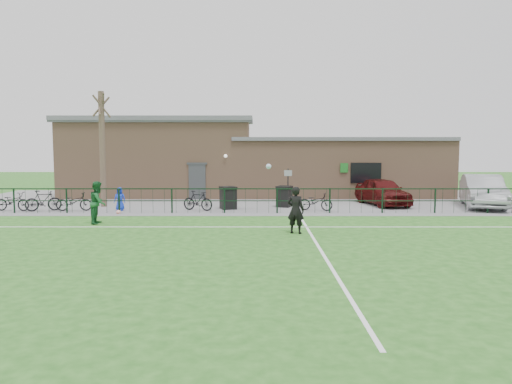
{
  "coord_description": "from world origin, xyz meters",
  "views": [
    {
      "loc": [
        0.02,
        -15.5,
        3.22
      ],
      "look_at": [
        0.0,
        5.0,
        1.3
      ],
      "focal_mm": 35.0,
      "sensor_mm": 36.0,
      "label": 1
    }
  ],
  "objects_px": {
    "bare_tree": "(102,150)",
    "car_silver": "(483,191)",
    "bicycle_a": "(12,201)",
    "bicycle_d": "(198,201)",
    "bicycle_c": "(74,202)",
    "bicycle_b": "(43,201)",
    "wheelie_bin_right": "(284,197)",
    "sign_post": "(288,188)",
    "wheelie_bin_left": "(228,199)",
    "outfield_player": "(98,202)",
    "spectator_child": "(120,199)",
    "ball_ground": "(118,212)",
    "car_maroon": "(382,191)",
    "bicycle_e": "(316,202)"
  },
  "relations": [
    {
      "from": "bicycle_a",
      "to": "bicycle_c",
      "type": "distance_m",
      "value": 3.02
    },
    {
      "from": "bicycle_d",
      "to": "bicycle_b",
      "type": "bearing_deg",
      "value": 114.57
    },
    {
      "from": "bicycle_c",
      "to": "bicycle_d",
      "type": "height_order",
      "value": "bicycle_d"
    },
    {
      "from": "bare_tree",
      "to": "car_silver",
      "type": "relative_size",
      "value": 1.18
    },
    {
      "from": "wheelie_bin_right",
      "to": "bicycle_e",
      "type": "bearing_deg",
      "value": -23.42
    },
    {
      "from": "outfield_player",
      "to": "ball_ground",
      "type": "xyz_separation_m",
      "value": [
        0.05,
        2.77,
        -0.77
      ]
    },
    {
      "from": "car_maroon",
      "to": "outfield_player",
      "type": "relative_size",
      "value": 2.45
    },
    {
      "from": "bicycle_a",
      "to": "bicycle_d",
      "type": "distance_m",
      "value": 9.08
    },
    {
      "from": "bicycle_a",
      "to": "ball_ground",
      "type": "height_order",
      "value": "bicycle_a"
    },
    {
      "from": "bicycle_c",
      "to": "ball_ground",
      "type": "distance_m",
      "value": 2.72
    },
    {
      "from": "car_silver",
      "to": "outfield_player",
      "type": "relative_size",
      "value": 2.91
    },
    {
      "from": "outfield_player",
      "to": "bicycle_c",
      "type": "bearing_deg",
      "value": 29.5
    },
    {
      "from": "bicycle_b",
      "to": "ball_ground",
      "type": "xyz_separation_m",
      "value": [
        3.94,
        -1.0,
        -0.42
      ]
    },
    {
      "from": "car_silver",
      "to": "bicycle_a",
      "type": "xyz_separation_m",
      "value": [
        -23.7,
        -1.46,
        -0.38
      ]
    },
    {
      "from": "bicycle_d",
      "to": "bicycle_c",
      "type": "bearing_deg",
      "value": 114.26
    },
    {
      "from": "wheelie_bin_right",
      "to": "car_silver",
      "type": "relative_size",
      "value": 0.2
    },
    {
      "from": "bare_tree",
      "to": "sign_post",
      "type": "xyz_separation_m",
      "value": [
        9.66,
        -0.05,
        -1.98
      ]
    },
    {
      "from": "bare_tree",
      "to": "bicycle_a",
      "type": "relative_size",
      "value": 3.41
    },
    {
      "from": "sign_post",
      "to": "bicycle_e",
      "type": "bearing_deg",
      "value": -50.84
    },
    {
      "from": "wheelie_bin_left",
      "to": "car_maroon",
      "type": "xyz_separation_m",
      "value": [
        8.21,
        1.71,
        0.21
      ]
    },
    {
      "from": "outfield_player",
      "to": "wheelie_bin_right",
      "type": "bearing_deg",
      "value": -58.37
    },
    {
      "from": "wheelie_bin_left",
      "to": "bicycle_a",
      "type": "bearing_deg",
      "value": 163.52
    },
    {
      "from": "spectator_child",
      "to": "bicycle_a",
      "type": "bearing_deg",
      "value": 179.74
    },
    {
      "from": "car_silver",
      "to": "bicycle_b",
      "type": "height_order",
      "value": "car_silver"
    },
    {
      "from": "bare_tree",
      "to": "car_silver",
      "type": "bearing_deg",
      "value": -0.85
    },
    {
      "from": "bicycle_a",
      "to": "bicycle_d",
      "type": "relative_size",
      "value": 1.09
    },
    {
      "from": "bicycle_a",
      "to": "bicycle_c",
      "type": "relative_size",
      "value": 1.03
    },
    {
      "from": "bicycle_e",
      "to": "bicycle_a",
      "type": "bearing_deg",
      "value": 108.69
    },
    {
      "from": "bare_tree",
      "to": "spectator_child",
      "type": "xyz_separation_m",
      "value": [
        1.29,
        -1.63,
        -2.41
      ]
    },
    {
      "from": "bare_tree",
      "to": "bicycle_b",
      "type": "distance_m",
      "value": 3.9
    },
    {
      "from": "bicycle_b",
      "to": "bicycle_d",
      "type": "relative_size",
      "value": 1.04
    },
    {
      "from": "wheelie_bin_left",
      "to": "outfield_player",
      "type": "bearing_deg",
      "value": -158.6
    },
    {
      "from": "bare_tree",
      "to": "bicycle_b",
      "type": "bearing_deg",
      "value": -142.87
    },
    {
      "from": "car_maroon",
      "to": "ball_ground",
      "type": "xyz_separation_m",
      "value": [
        -13.26,
        -3.51,
        -0.65
      ]
    },
    {
      "from": "bicycle_b",
      "to": "spectator_child",
      "type": "bearing_deg",
      "value": -108.98
    },
    {
      "from": "wheelie_bin_right",
      "to": "bicycle_d",
      "type": "bearing_deg",
      "value": -140.04
    },
    {
      "from": "bicycle_a",
      "to": "spectator_child",
      "type": "xyz_separation_m",
      "value": [
        5.24,
        0.12,
        0.11
      ]
    },
    {
      "from": "car_maroon",
      "to": "car_silver",
      "type": "relative_size",
      "value": 0.84
    },
    {
      "from": "bare_tree",
      "to": "car_maroon",
      "type": "relative_size",
      "value": 1.4
    },
    {
      "from": "bicycle_b",
      "to": "ball_ground",
      "type": "distance_m",
      "value": 4.09
    },
    {
      "from": "bicycle_b",
      "to": "spectator_child",
      "type": "xyz_separation_m",
      "value": [
        3.69,
        0.19,
        0.07
      ]
    },
    {
      "from": "spectator_child",
      "to": "bicycle_e",
      "type": "bearing_deg",
      "value": -1.46
    },
    {
      "from": "bicycle_d",
      "to": "spectator_child",
      "type": "distance_m",
      "value": 3.84
    },
    {
      "from": "spectator_child",
      "to": "ball_ground",
      "type": "relative_size",
      "value": 5.64
    },
    {
      "from": "sign_post",
      "to": "bicycle_e",
      "type": "relative_size",
      "value": 1.2
    },
    {
      "from": "wheelie_bin_right",
      "to": "car_silver",
      "type": "height_order",
      "value": "car_silver"
    },
    {
      "from": "car_silver",
      "to": "wheelie_bin_left",
      "type": "bearing_deg",
      "value": -161.02
    },
    {
      "from": "wheelie_bin_right",
      "to": "sign_post",
      "type": "xyz_separation_m",
      "value": [
        0.19,
        0.11,
        0.5
      ]
    },
    {
      "from": "bicycle_c",
      "to": "sign_post",
      "type": "bearing_deg",
      "value": -86.97
    },
    {
      "from": "car_silver",
      "to": "bicycle_b",
      "type": "relative_size",
      "value": 3.03
    }
  ]
}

